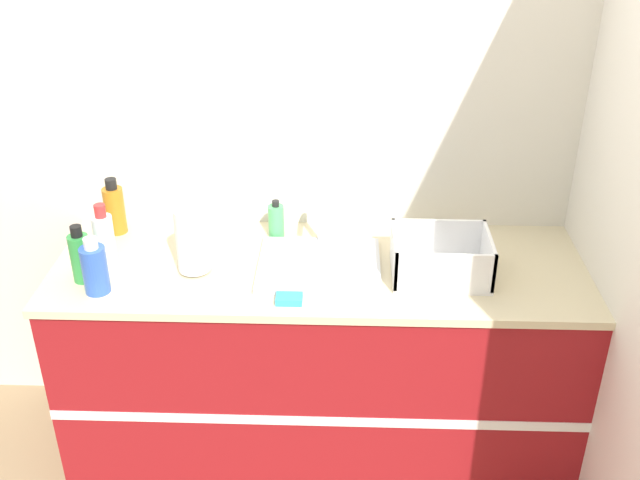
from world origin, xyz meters
The scene contains 12 objects.
wall_back centered at (0.00, 0.70, 1.30)m, with size 4.35×0.06×2.60m.
wall_right centered at (1.01, 0.33, 1.30)m, with size 0.06×2.67×2.60m.
counter_cabinet centered at (0.00, 0.33, 0.45)m, with size 1.98×0.69×0.89m.
sink centered at (-0.01, 0.32, 0.91)m, with size 0.45×0.39×0.24m.
paper_towel_roll centered at (-0.46, 0.27, 1.02)m, with size 0.12×0.12×0.25m.
dish_rack centered at (0.43, 0.27, 0.95)m, with size 0.34×0.26×0.16m.
bottle_amber centered at (-0.82, 0.56, 0.99)m, with size 0.08×0.08×0.23m.
bottle_green centered at (-0.84, 0.19, 0.99)m, with size 0.07×0.07×0.22m.
bottle_white_spray centered at (-0.77, 0.27, 1.01)m, with size 0.07×0.07×0.26m.
bottle_blue centered at (-0.77, 0.12, 0.99)m, with size 0.09×0.09×0.21m.
soap_dispenser centered at (-0.18, 0.54, 0.96)m, with size 0.06×0.06×0.16m.
sponge centered at (-0.10, 0.08, 0.90)m, with size 0.09×0.06×0.02m.
Camera 1 is at (0.08, -2.05, 2.31)m, focal length 42.00 mm.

